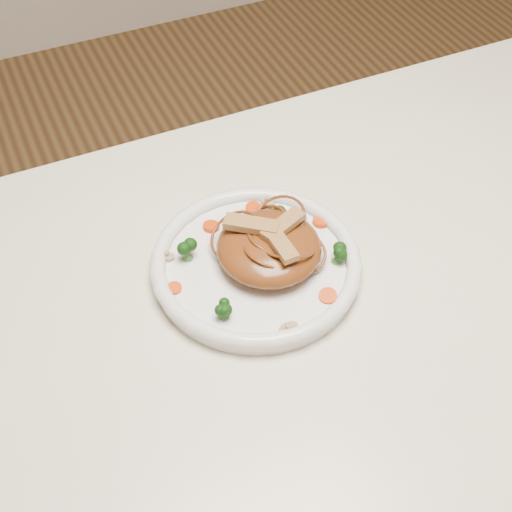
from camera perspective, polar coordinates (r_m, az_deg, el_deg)
name	(u,v)px	position (r m, az deg, el deg)	size (l,w,h in m)	color
table	(324,346)	(0.96, 5.52, -7.29)	(1.20, 0.80, 0.75)	beige
plate	(256,268)	(0.90, 0.00, -0.95)	(0.26, 0.26, 0.02)	white
noodle_mound	(269,248)	(0.88, 1.06, 0.68)	(0.13, 0.13, 0.04)	brown
chicken_a	(283,225)	(0.87, 2.21, 2.51)	(0.06, 0.02, 0.01)	tan
chicken_b	(251,225)	(0.87, -0.37, 2.55)	(0.07, 0.02, 0.01)	tan
chicken_c	(280,243)	(0.85, 1.94, 1.05)	(0.06, 0.02, 0.01)	tan
broccoli_0	(281,217)	(0.93, 2.07, 3.22)	(0.02, 0.02, 0.03)	#0F370B
broccoli_1	(187,250)	(0.89, -5.63, 0.52)	(0.03, 0.03, 0.03)	#0F370B
broccoli_2	(223,309)	(0.83, -2.67, -4.33)	(0.02, 0.02, 0.03)	#0F370B
broccoli_3	(337,253)	(0.89, 6.62, 0.23)	(0.03, 0.03, 0.03)	#0F370B
carrot_0	(253,208)	(0.96, -0.22, 3.93)	(0.02, 0.02, 0.01)	#E93B08
carrot_1	(174,288)	(0.87, -6.64, -2.60)	(0.02, 0.02, 0.01)	#E93B08
carrot_2	(321,221)	(0.94, 5.28, 2.81)	(0.02, 0.02, 0.01)	#E93B08
carrot_3	(211,226)	(0.93, -3.64, 2.43)	(0.02, 0.02, 0.01)	#E93B08
carrot_4	(328,296)	(0.86, 5.85, -3.24)	(0.02, 0.02, 0.01)	#E93B08
mushroom_0	(289,329)	(0.82, 2.66, -5.93)	(0.02, 0.02, 0.01)	tan
mushroom_1	(301,220)	(0.94, 3.67, 2.96)	(0.02, 0.02, 0.01)	tan
mushroom_2	(166,256)	(0.90, -7.27, -0.04)	(0.02, 0.02, 0.01)	tan
mushroom_3	(268,202)	(0.96, 0.94, 4.42)	(0.02, 0.02, 0.01)	tan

